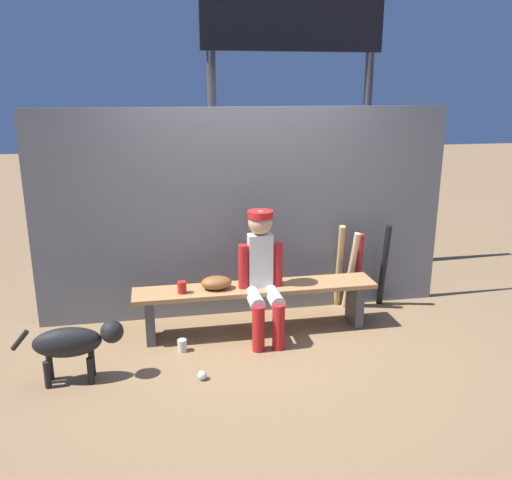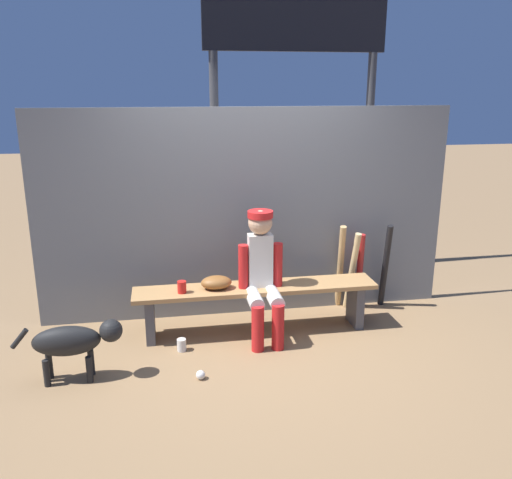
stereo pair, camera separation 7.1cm
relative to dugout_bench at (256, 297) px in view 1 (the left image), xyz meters
The scene contains 14 objects.
ground_plane 0.35m from the dugout_bench, ahead, with size 30.00×30.00×0.00m, color olive.
chainlink_fence 0.83m from the dugout_bench, 90.00° to the left, with size 4.08×0.03×2.06m, color slate.
dugout_bench is the anchor object (origin of this frame).
player_seated 0.31m from the dugout_bench, 70.75° to the right, with size 0.41×0.55×1.17m.
baseball_glove 0.40m from the dugout_bench, behind, with size 0.28×0.20×0.12m, color brown.
bat_wood_tan 1.03m from the dugout_bench, 22.50° to the left, with size 0.06×0.06×0.92m, color tan.
bat_wood_natural 1.11m from the dugout_bench, 17.60° to the left, with size 0.06×0.06×0.85m, color tan.
bat_aluminum_red 1.21m from the dugout_bench, 17.68° to the left, with size 0.06×0.06×0.81m, color #B22323.
bat_aluminum_black 1.46m from the dugout_bench, 13.47° to the left, with size 0.06×0.06×0.91m, color black.
baseball 1.02m from the dugout_bench, 126.96° to the right, with size 0.07×0.07×0.07m, color white.
cup_on_ground 0.82m from the dugout_bench, 159.26° to the right, with size 0.08×0.08×0.11m, color silver.
cup_on_bench 0.70m from the dugout_bench, behind, with size 0.08×0.08×0.11m, color red.
scoreboard 2.89m from the dugout_bench, 63.85° to the left, with size 2.37×0.27×3.67m.
dog 1.66m from the dugout_bench, 158.48° to the right, with size 0.84×0.20×0.49m.
Camera 1 is at (-0.88, -4.57, 2.25)m, focal length 37.64 mm.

